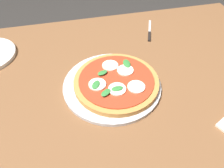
{
  "coord_description": "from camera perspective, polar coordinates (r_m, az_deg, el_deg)",
  "views": [
    {
      "loc": [
        0.17,
        0.56,
        1.26
      ],
      "look_at": [
        0.05,
        0.06,
        0.74
      ],
      "focal_mm": 35.15,
      "sensor_mm": 36.0,
      "label": 1
    }
  ],
  "objects": [
    {
      "name": "ground_plane",
      "position": [
        1.39,
        1.67,
        -19.93
      ],
      "size": [
        6.0,
        6.0,
        0.0
      ],
      "primitive_type": "plane",
      "color": "#2D2B28"
    },
    {
      "name": "dining_table",
      "position": [
        0.86,
        2.53,
        -2.23
      ],
      "size": [
        1.32,
        0.83,
        0.73
      ],
      "color": "brown",
      "rests_on": "ground_plane"
    },
    {
      "name": "knife",
      "position": [
        1.01,
        9.72,
        12.98
      ],
      "size": [
        0.07,
        0.17,
        0.01
      ],
      "color": "black",
      "rests_on": "dining_table"
    },
    {
      "name": "pizza",
      "position": [
        0.72,
        1.12,
        0.7
      ],
      "size": [
        0.28,
        0.28,
        0.03
      ],
      "color": "#C6843F",
      "rests_on": "serving_tray"
    },
    {
      "name": "serving_tray",
      "position": [
        0.73,
        -0.0,
        -0.22
      ],
      "size": [
        0.33,
        0.33,
        0.01
      ],
      "primitive_type": "cylinder",
      "color": "silver",
      "rests_on": "dining_table"
    }
  ]
}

